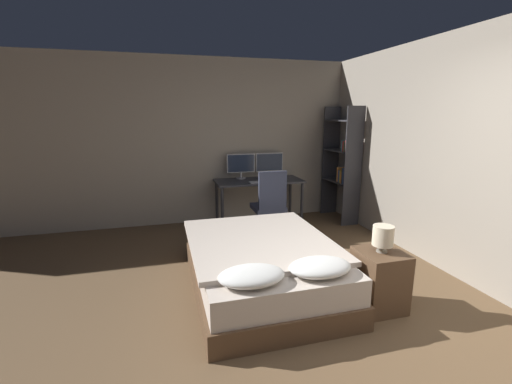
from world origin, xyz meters
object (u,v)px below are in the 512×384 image
Objects in this scene: monitor_right at (269,163)px; bookshelf at (344,162)px; desk at (259,185)px; monitor_left at (241,164)px; keyboard at (263,182)px; computer_mouse at (280,180)px; bedside_lamp at (383,236)px; bed at (262,266)px; nightstand at (379,280)px; office_chair at (269,211)px.

monitor_right is 1.25m from bookshelf.
desk is 2.99× the size of monitor_right.
keyboard is (0.25, -0.43, -0.23)m from monitor_left.
monitor_right reaches higher than computer_mouse.
bedside_lamp is 3.03m from monitor_right.
bed is at bearing -114.29° from computer_mouse.
nightstand is 1.35× the size of keyboard.
bookshelf is at bearing -14.27° from monitor_left.
monitor_right is 1.14m from office_chair.
monitor_left is at bearing 102.42° from office_chair.
office_chair reaches higher than bedside_lamp.
monitor_right is 6.85× the size of computer_mouse.
bed is 4.08× the size of monitor_left.
keyboard is (0.58, 1.96, 0.49)m from bed.
office_chair is at bearing -124.11° from computer_mouse.
office_chair is (-0.04, -0.72, -0.24)m from desk.
bedside_lamp is 0.52× the size of monitor_left.
monitor_left reaches higher than desk.
computer_mouse is 0.04× the size of bookshelf.
bookshelf is (1.05, 2.59, 0.74)m from nightstand.
bookshelf is (1.18, -0.43, 0.04)m from monitor_right.
monitor_left reaches higher than keyboard.
bookshelf reaches higher than monitor_right.
office_chair is at bearing -107.49° from monitor_right.
nightstand is at bearing -112.04° from bookshelf.
bedside_lamp is at bearing -81.66° from keyboard.
bedside_lamp is 0.52× the size of monitor_right.
bedside_lamp is 2.83m from desk.
nightstand is 3.10m from monitor_right.
bedside_lamp reaches higher than computer_mouse.
monitor_right is 0.49m from computer_mouse.
computer_mouse is at bearing -179.78° from bookshelf.
keyboard is at bearing 84.99° from office_chair.
monitor_left reaches higher than bed.
desk reaches higher than bed.
bookshelf reaches higher than computer_mouse.
monitor_left is 0.47× the size of office_chair.
bedside_lamp is 0.60× the size of keyboard.
computer_mouse is at bearing -38.06° from monitor_left.
bed is at bearing 146.83° from bedside_lamp.
office_chair reaches higher than bed.
keyboard is 5.99× the size of computer_mouse.
nightstand is 0.40× the size of desk.
keyboard is (-0.25, -0.43, -0.23)m from monitor_right.
desk is 1.39× the size of office_chair.
computer_mouse is (-0.08, 2.59, 0.48)m from nightstand.
bed is 2.10m from keyboard.
monitor_right is at bearing 40.85° from desk.
keyboard is 0.30m from computer_mouse.
monitor_right is at bearing 96.35° from computer_mouse.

